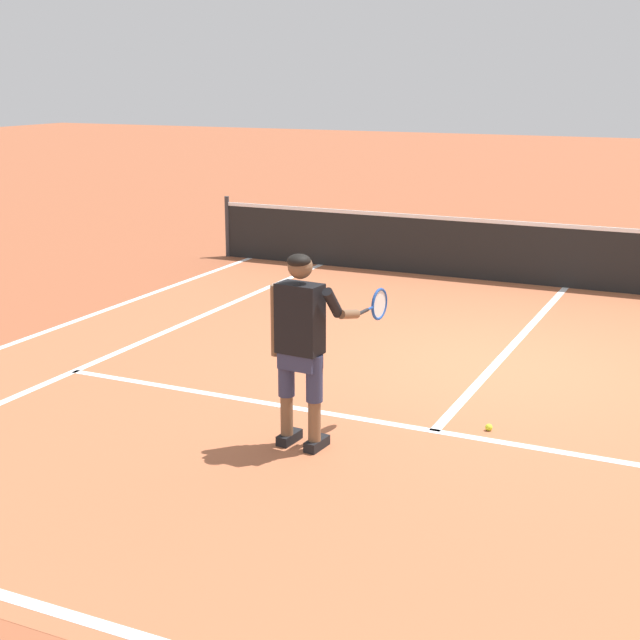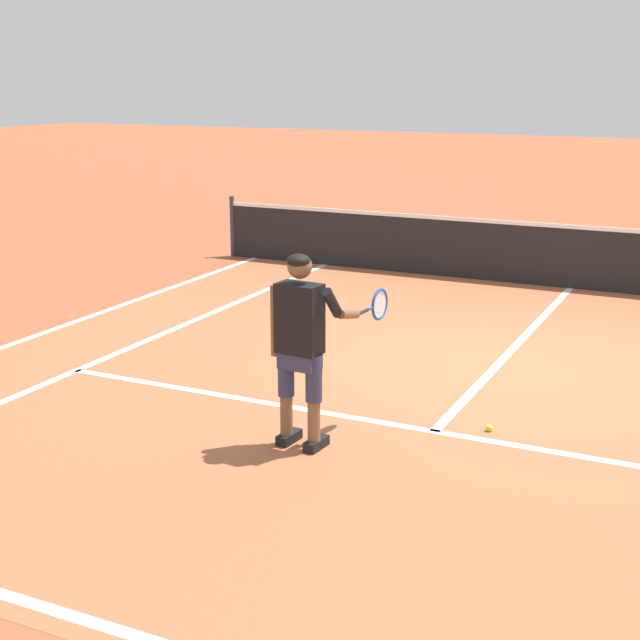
# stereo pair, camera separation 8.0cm
# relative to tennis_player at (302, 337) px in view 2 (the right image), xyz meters

# --- Properties ---
(ground_plane) EXTENTS (80.00, 80.00, 0.00)m
(ground_plane) POSITION_rel_tennis_player_xyz_m (0.93, 3.02, -0.99)
(ground_plane) COLOR #9E5133
(court_inner_surface) EXTENTS (10.98, 10.54, 0.00)m
(court_inner_surface) POSITION_rel_tennis_player_xyz_m (0.93, 2.14, -0.99)
(court_inner_surface) COLOR #B2603D
(court_inner_surface) RESTS_ON ground
(line_service) EXTENTS (8.23, 0.10, 0.01)m
(line_service) POSITION_rel_tennis_player_xyz_m (0.93, 0.81, -0.99)
(line_service) COLOR white
(line_service) RESTS_ON ground
(line_centre_service) EXTENTS (0.10, 6.40, 0.01)m
(line_centre_service) POSITION_rel_tennis_player_xyz_m (0.93, 4.01, -0.99)
(line_centre_service) COLOR white
(line_centre_service) RESTS_ON ground
(line_singles_left) EXTENTS (0.10, 10.14, 0.01)m
(line_singles_left) POSITION_rel_tennis_player_xyz_m (-3.18, 2.14, -0.99)
(line_singles_left) COLOR white
(line_singles_left) RESTS_ON ground
(line_doubles_left) EXTENTS (0.10, 10.14, 0.01)m
(line_doubles_left) POSITION_rel_tennis_player_xyz_m (-4.56, 2.14, -0.99)
(line_doubles_left) COLOR white
(line_doubles_left) RESTS_ON ground
(tennis_net) EXTENTS (11.96, 0.08, 1.07)m
(tennis_net) POSITION_rel_tennis_player_xyz_m (0.93, 7.21, -0.49)
(tennis_net) COLOR #333338
(tennis_net) RESTS_ON ground
(tennis_player) EXTENTS (0.70, 1.10, 1.71)m
(tennis_player) POSITION_rel_tennis_player_xyz_m (0.00, 0.00, 0.00)
(tennis_player) COLOR black
(tennis_player) RESTS_ON ground
(tennis_ball_near_feet) EXTENTS (0.07, 0.07, 0.07)m
(tennis_ball_near_feet) POSITION_rel_tennis_player_xyz_m (1.38, 1.04, -0.96)
(tennis_ball_near_feet) COLOR #CCE02D
(tennis_ball_near_feet) RESTS_ON ground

